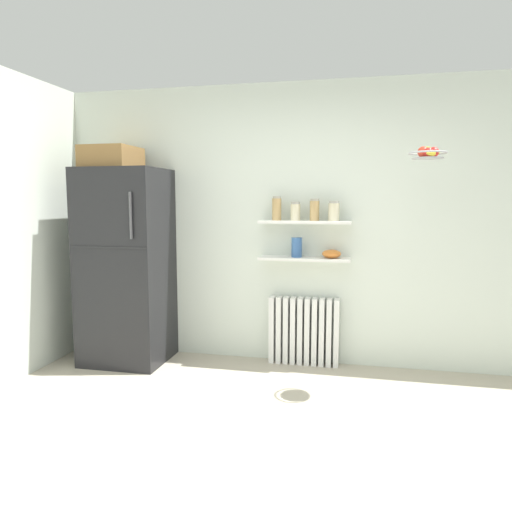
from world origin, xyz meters
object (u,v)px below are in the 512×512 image
at_px(storage_jar_2, 315,210).
at_px(shelf_bowl, 332,254).
at_px(vase, 297,247).
at_px(refrigerator, 126,262).
at_px(radiator, 304,331).
at_px(hanging_fruit_basket, 428,153).
at_px(storage_jar_1, 295,211).
at_px(storage_jar_3, 334,211).
at_px(storage_jar_0, 277,208).

xyz_separation_m(storage_jar_2, shelf_bowl, (0.16, 0.00, -0.39)).
height_order(storage_jar_2, vase, storage_jar_2).
xyz_separation_m(refrigerator, radiator, (1.66, 0.25, -0.64)).
bearing_deg(hanging_fruit_basket, storage_jar_1, 155.70).
height_order(storage_jar_3, hanging_fruit_basket, hanging_fruit_basket).
bearing_deg(refrigerator, vase, 7.80).
height_order(radiator, hanging_fruit_basket, hanging_fruit_basket).
distance_m(storage_jar_0, vase, 0.40).
xyz_separation_m(vase, shelf_bowl, (0.32, 0.00, -0.05)).
relative_size(refrigerator, storage_jar_0, 9.20).
relative_size(storage_jar_0, shelf_bowl, 1.29).
bearing_deg(storage_jar_1, hanging_fruit_basket, -24.30).
bearing_deg(storage_jar_0, storage_jar_1, 0.00).
bearing_deg(refrigerator, hanging_fruit_basket, -5.64).
distance_m(radiator, storage_jar_2, 1.13).
bearing_deg(radiator, hanging_fruit_basket, -27.57).
relative_size(storage_jar_1, storage_jar_3, 0.96).
xyz_separation_m(storage_jar_3, shelf_bowl, (-0.01, 0.00, -0.38)).
relative_size(radiator, storage_jar_2, 3.29).
distance_m(storage_jar_0, hanging_fruit_basket, 1.39).
xyz_separation_m(storage_jar_0, storage_jar_2, (0.34, 0.00, -0.01)).
xyz_separation_m(storage_jar_2, vase, (-0.16, 0.00, -0.34)).
bearing_deg(storage_jar_0, shelf_bowl, 0.00).
height_order(vase, shelf_bowl, vase).
height_order(storage_jar_1, storage_jar_3, storage_jar_3).
height_order(refrigerator, storage_jar_1, refrigerator).
xyz_separation_m(vase, hanging_fruit_basket, (1.04, -0.48, 0.78)).
bearing_deg(refrigerator, radiator, 8.48).
xyz_separation_m(storage_jar_1, storage_jar_3, (0.34, 0.00, 0.00)).
bearing_deg(radiator, refrigerator, -171.52).
distance_m(storage_jar_1, hanging_fruit_basket, 1.25).
relative_size(vase, shelf_bowl, 1.05).
height_order(radiator, storage_jar_2, storage_jar_2).
bearing_deg(storage_jar_1, radiator, 19.22).
bearing_deg(storage_jar_1, shelf_bowl, 0.00).
height_order(storage_jar_1, hanging_fruit_basket, hanging_fruit_basket).
bearing_deg(storage_jar_0, radiator, 6.63).
bearing_deg(storage_jar_1, refrigerator, -172.13).
bearing_deg(storage_jar_2, storage_jar_0, 180.00).
distance_m(storage_jar_3, vase, 0.47).
relative_size(storage_jar_2, storage_jar_3, 1.12).
height_order(storage_jar_2, shelf_bowl, storage_jar_2).
height_order(refrigerator, storage_jar_0, refrigerator).
bearing_deg(storage_jar_0, hanging_fruit_basket, -21.22).
relative_size(refrigerator, storage_jar_3, 11.44).
bearing_deg(storage_jar_1, storage_jar_2, 0.00).
xyz_separation_m(radiator, hanging_fruit_basket, (0.97, -0.51, 1.57)).
bearing_deg(radiator, storage_jar_1, -160.78).
distance_m(storage_jar_0, storage_jar_2, 0.34).
bearing_deg(radiator, storage_jar_2, -19.22).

